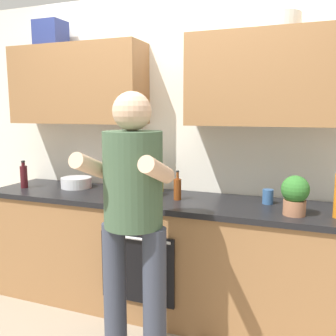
{
  "coord_description": "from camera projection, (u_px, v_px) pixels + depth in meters",
  "views": [
    {
      "loc": [
        1.06,
        -2.54,
        1.55
      ],
      "look_at": [
        0.13,
        -0.1,
        1.15
      ],
      "focal_mm": 39.49,
      "sensor_mm": 36.0,
      "label": 1
    }
  ],
  "objects": [
    {
      "name": "ground_plane",
      "position": [
        158.0,
        307.0,
        2.96
      ],
      "size": [
        12.0,
        12.0,
        0.0
      ],
      "primitive_type": "plane",
      "color": "gray"
    },
    {
      "name": "bottle_soda",
      "position": [
        111.0,
        177.0,
        2.84
      ],
      "size": [
        0.07,
        0.07,
        0.35
      ],
      "color": "#198C33",
      "rests_on": "counter"
    },
    {
      "name": "potted_herb",
      "position": [
        295.0,
        194.0,
        2.33
      ],
      "size": [
        0.18,
        0.18,
        0.26
      ],
      "color": "#9E6647",
      "rests_on": "counter"
    },
    {
      "name": "bottle_vinegar",
      "position": [
        177.0,
        189.0,
        2.74
      ],
      "size": [
        0.06,
        0.06,
        0.22
      ],
      "color": "brown",
      "rests_on": "counter"
    },
    {
      "name": "counter",
      "position": [
        157.0,
        253.0,
        2.89
      ],
      "size": [
        2.84,
        0.67,
        0.9
      ],
      "color": "olive",
      "rests_on": "ground"
    },
    {
      "name": "bottle_oil",
      "position": [
        160.0,
        182.0,
        3.01
      ],
      "size": [
        0.06,
        0.06,
        0.22
      ],
      "color": "olive",
      "rests_on": "counter"
    },
    {
      "name": "bottle_hotsauce",
      "position": [
        108.0,
        177.0,
        3.12
      ],
      "size": [
        0.08,
        0.08,
        0.25
      ],
      "color": "red",
      "rests_on": "counter"
    },
    {
      "name": "bottle_wine",
      "position": [
        24.0,
        176.0,
        3.17
      ],
      "size": [
        0.06,
        0.06,
        0.24
      ],
      "color": "#471419",
      "rests_on": "counter"
    },
    {
      "name": "cup_tea",
      "position": [
        268.0,
        197.0,
        2.62
      ],
      "size": [
        0.08,
        0.08,
        0.1
      ],
      "primitive_type": "cylinder",
      "color": "#33598C",
      "rests_on": "counter"
    },
    {
      "name": "grocery_bag_rice",
      "position": [
        139.0,
        184.0,
        2.83
      ],
      "size": [
        0.23,
        0.22,
        0.2
      ],
      "primitive_type": "cube",
      "rotation": [
        0.0,
        0.0,
        -0.19
      ],
      "color": "beige",
      "rests_on": "counter"
    },
    {
      "name": "back_wall_unit",
      "position": [
        170.0,
        118.0,
        2.98
      ],
      "size": [
        4.0,
        0.38,
        2.5
      ],
      "color": "silver",
      "rests_on": "ground"
    },
    {
      "name": "person_standing",
      "position": [
        133.0,
        210.0,
        2.13
      ],
      "size": [
        0.49,
        0.45,
        1.66
      ],
      "color": "#383D4C",
      "rests_on": "ground"
    },
    {
      "name": "mixing_bowl",
      "position": [
        76.0,
        182.0,
        3.19
      ],
      "size": [
        0.26,
        0.26,
        0.09
      ],
      "primitive_type": "cylinder",
      "color": "silver",
      "rests_on": "counter"
    }
  ]
}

